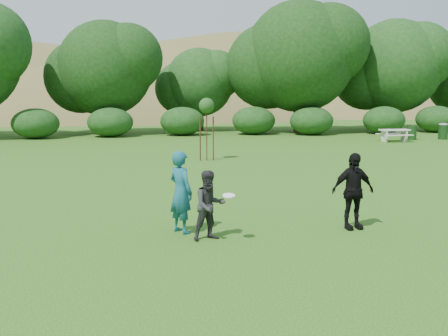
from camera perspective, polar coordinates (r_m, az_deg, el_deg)
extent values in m
plane|color=#19470C|center=(12.80, 2.34, -6.76)|extent=(120.00, 120.00, 0.00)
imported|color=#175468|center=(12.81, -4.41, -2.45)|extent=(0.75, 0.82, 1.89)
imported|color=#28282B|center=(12.20, -1.47, -3.82)|extent=(0.87, 0.75, 1.53)
imported|color=black|center=(13.46, 12.96, -2.29)|extent=(1.10, 0.55, 1.80)
cylinder|color=#193C15|center=(37.88, 18.53, 3.42)|extent=(0.60, 0.60, 0.90)
cylinder|color=white|center=(11.89, 0.50, -2.82)|extent=(0.27, 0.27, 0.07)
cylinder|color=#3B2417|center=(25.54, -1.77, 3.56)|extent=(0.05, 0.05, 2.50)
sphere|color=#224B1A|center=(25.47, -1.78, 6.36)|extent=(0.70, 0.70, 0.70)
cylinder|color=#392316|center=(25.52, -2.43, 2.99)|extent=(0.06, 0.06, 2.00)
cylinder|color=#3D2517|center=(25.60, -1.10, 3.01)|extent=(0.06, 0.06, 2.00)
cube|color=beige|center=(36.20, 16.94, 3.72)|extent=(1.80, 0.75, 0.08)
cube|color=beige|center=(35.94, 15.99, 3.12)|extent=(0.10, 0.70, 0.68)
cube|color=#BCB8AF|center=(36.52, 17.83, 3.12)|extent=(0.10, 0.70, 0.68)
cube|color=beige|center=(35.68, 17.36, 3.19)|extent=(1.80, 0.28, 0.06)
cube|color=silver|center=(36.75, 16.50, 3.36)|extent=(1.80, 0.28, 0.06)
cylinder|color=#163914|center=(38.88, 21.36, 3.40)|extent=(0.60, 0.60, 0.90)
ellipsoid|color=gray|center=(38.85, 21.39, 4.13)|extent=(0.60, 0.60, 0.20)
ellipsoid|color=olive|center=(88.84, 5.03, -3.31)|extent=(100.00, 64.00, 52.00)
ellipsoid|color=olive|center=(70.98, -11.73, -0.93)|extent=(80.00, 50.00, 28.00)
ellipsoid|color=olive|center=(79.75, 14.31, 0.77)|extent=(60.00, 44.00, 24.00)
cylinder|color=#3A2616|center=(41.15, -11.87, 5.34)|extent=(0.68, 0.68, 2.80)
sphere|color=#194214|center=(41.13, -12.01, 9.87)|extent=(6.73, 6.73, 6.73)
cylinder|color=#3A2616|center=(43.51, -2.49, 5.30)|extent=(0.60, 0.60, 2.27)
sphere|color=#194214|center=(43.46, -2.51, 8.70)|extent=(5.22, 5.22, 5.22)
cylinder|color=#3A2616|center=(42.06, 7.60, 5.86)|extent=(0.76, 0.76, 3.32)
sphere|color=#194214|center=(42.09, 7.70, 11.17)|extent=(8.12, 8.12, 8.12)
cylinder|color=#3A2616|center=(46.02, 16.80, 5.55)|extent=(0.71, 0.71, 2.97)
sphere|color=#194214|center=(46.01, 16.98, 9.87)|extent=(7.19, 7.19, 7.19)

